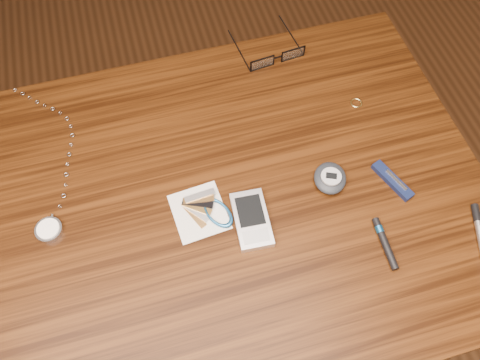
{
  "coord_description": "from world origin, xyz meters",
  "views": [
    {
      "loc": [
        -0.04,
        -0.37,
        1.48
      ],
      "look_at": [
        0.07,
        0.02,
        0.76
      ],
      "focal_mm": 35.0,
      "sensor_mm": 36.0,
      "label": 1
    }
  ],
  "objects": [
    {
      "name": "eyeglasses",
      "position": [
        0.22,
        0.28,
        0.76
      ],
      "size": [
        0.14,
        0.14,
        0.03
      ],
      "color": "black",
      "rests_on": "desk"
    },
    {
      "name": "pda_phone",
      "position": [
        0.07,
        -0.06,
        0.76
      ],
      "size": [
        0.06,
        0.11,
        0.02
      ],
      "color": "silver",
      "rests_on": "desk"
    },
    {
      "name": "pedometer",
      "position": [
        0.22,
        -0.02,
        0.76
      ],
      "size": [
        0.08,
        0.08,
        0.03
      ],
      "color": "#22262D",
      "rests_on": "desk"
    },
    {
      "name": "black_blue_pen",
      "position": [
        0.27,
        -0.16,
        0.76
      ],
      "size": [
        0.02,
        0.09,
        0.01
      ],
      "color": "black",
      "rests_on": "desk"
    },
    {
      "name": "ground",
      "position": [
        0.0,
        0.0,
        0.0
      ],
      "size": [
        3.8,
        3.8,
        0.0
      ],
      "primitive_type": "plane",
      "color": "#472814",
      "rests_on": "ground"
    },
    {
      "name": "pocket_knife",
      "position": [
        0.33,
        -0.05,
        0.76
      ],
      "size": [
        0.05,
        0.09,
        0.01
      ],
      "color": "#111A3B",
      "rests_on": "desk"
    },
    {
      "name": "pocket_watch",
      "position": [
        -0.26,
        0.03,
        0.76
      ],
      "size": [
        0.11,
        0.35,
        0.01
      ],
      "color": "#B7B7BC",
      "rests_on": "desk"
    },
    {
      "name": "notepad_keys",
      "position": [
        -0.0,
        -0.02,
        0.75
      ],
      "size": [
        0.11,
        0.1,
        0.01
      ],
      "color": "white",
      "rests_on": "desk"
    },
    {
      "name": "gold_ring",
      "position": [
        0.34,
        0.13,
        0.75
      ],
      "size": [
        0.03,
        0.03,
        0.0
      ],
      "primitive_type": "torus",
      "rotation": [
        0.0,
        0.0,
        0.23
      ],
      "color": "#EACD72",
      "rests_on": "desk"
    },
    {
      "name": "desk",
      "position": [
        0.0,
        0.0,
        0.65
      ],
      "size": [
        1.0,
        0.7,
        0.75
      ],
      "color": "#341908",
      "rests_on": "ground"
    }
  ]
}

